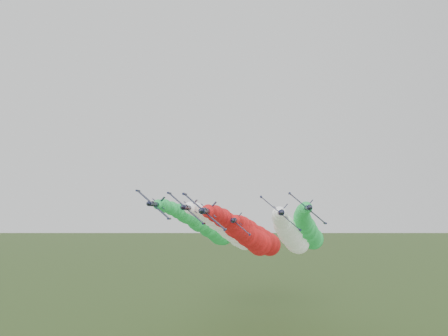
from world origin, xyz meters
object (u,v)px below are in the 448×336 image
(jet_inner_left, at_px, (232,231))
(jet_outer_left, at_px, (208,227))
(jet_lead, at_px, (247,235))
(jet_inner_right, at_px, (291,234))
(jet_trail, at_px, (261,238))
(jet_outer_right, at_px, (308,230))

(jet_inner_left, relative_size, jet_outer_left, 1.00)
(jet_lead, height_order, jet_inner_right, jet_lead)
(jet_inner_left, distance_m, jet_inner_right, 21.60)
(jet_inner_right, relative_size, jet_outer_left, 1.00)
(jet_inner_right, xyz_separation_m, jet_outer_left, (-30.42, 13.54, 1.99))
(jet_lead, bearing_deg, jet_trail, 81.65)
(jet_trail, bearing_deg, jet_outer_left, -162.65)
(jet_inner_left, distance_m, jet_outer_left, 12.29)
(jet_outer_left, distance_m, jet_trail, 21.18)
(jet_lead, bearing_deg, jet_inner_left, 113.95)
(jet_inner_right, xyz_separation_m, jet_trail, (-10.63, 19.73, -2.31))
(jet_inner_left, bearing_deg, jet_trail, 53.51)
(jet_lead, bearing_deg, jet_inner_right, 27.31)
(jet_inner_left, height_order, jet_trail, jet_inner_left)
(jet_outer_left, relative_size, jet_outer_right, 1.00)
(jet_inner_left, bearing_deg, jet_outer_left, 142.61)
(jet_inner_right, bearing_deg, jet_lead, -152.69)
(jet_outer_left, height_order, jet_outer_right, jet_outer_left)
(jet_lead, height_order, jet_trail, jet_lead)
(jet_inner_left, bearing_deg, jet_lead, -66.05)
(jet_lead, distance_m, jet_outer_right, 26.92)
(jet_lead, distance_m, jet_outer_left, 26.42)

